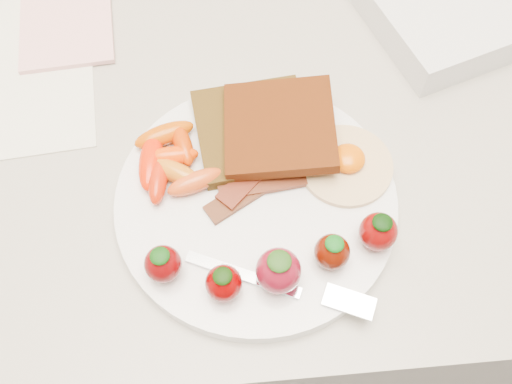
{
  "coord_description": "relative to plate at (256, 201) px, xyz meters",
  "views": [
    {
      "loc": [
        -0.02,
        1.32,
        1.4
      ],
      "look_at": [
        -0.0,
        1.57,
        0.93
      ],
      "focal_mm": 40.0,
      "sensor_mm": 36.0,
      "label": 1
    }
  ],
  "objects": [
    {
      "name": "counter",
      "position": [
        0.0,
        0.13,
        -0.46
      ],
      "size": [
        2.0,
        0.6,
        0.9
      ],
      "primitive_type": "cube",
      "color": "gray",
      "rests_on": "ground"
    },
    {
      "name": "notepad",
      "position": [
        -0.2,
        0.26,
        -0.0
      ],
      "size": [
        0.12,
        0.16,
        0.01
      ],
      "primitive_type": "cube",
      "rotation": [
        0.0,
        0.0,
        0.08
      ],
      "color": "#E5A4A4",
      "rests_on": "paper_sheet"
    },
    {
      "name": "fried_egg",
      "position": [
        0.09,
        0.03,
        0.01
      ],
      "size": [
        0.12,
        0.12,
        0.02
      ],
      "color": "beige",
      "rests_on": "plate"
    },
    {
      "name": "bacon_strips",
      "position": [
        -0.0,
        0.01,
        0.01
      ],
      "size": [
        0.1,
        0.09,
        0.01
      ],
      "color": "black",
      "rests_on": "plate"
    },
    {
      "name": "strawberries",
      "position": [
        0.01,
        -0.07,
        0.03
      ],
      "size": [
        0.22,
        0.07,
        0.05
      ],
      "color": "#5B0305",
      "rests_on": "plate"
    },
    {
      "name": "toast_lower",
      "position": [
        0.0,
        0.07,
        0.02
      ],
      "size": [
        0.12,
        0.12,
        0.01
      ],
      "primitive_type": "cube",
      "rotation": [
        0.0,
        0.0,
        0.11
      ],
      "color": "black",
      "rests_on": "plate"
    },
    {
      "name": "baby_carrots",
      "position": [
        -0.08,
        0.04,
        0.02
      ],
      "size": [
        0.09,
        0.1,
        0.02
      ],
      "color": "#E73C00",
      "rests_on": "plate"
    },
    {
      "name": "paper_sheet",
      "position": [
        -0.27,
        0.21,
        -0.01
      ],
      "size": [
        0.23,
        0.29,
        0.0
      ],
      "primitive_type": "cube",
      "rotation": [
        0.0,
        0.0,
        0.09
      ],
      "color": "silver",
      "rests_on": "counter"
    },
    {
      "name": "plate",
      "position": [
        0.0,
        0.0,
        0.0
      ],
      "size": [
        0.27,
        0.27,
        0.02
      ],
      "primitive_type": "cylinder",
      "color": "white",
      "rests_on": "counter"
    },
    {
      "name": "toast_upper",
      "position": [
        0.03,
        0.06,
        0.03
      ],
      "size": [
        0.11,
        0.11,
        0.03
      ],
      "primitive_type": "cube",
      "rotation": [
        0.0,
        -0.1,
        -0.05
      ],
      "color": "black",
      "rests_on": "toast_lower"
    },
    {
      "name": "fork",
      "position": [
        0.02,
        -0.09,
        0.01
      ],
      "size": [
        0.16,
        0.08,
        0.0
      ],
      "color": "silver",
      "rests_on": "plate"
    }
  ]
}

